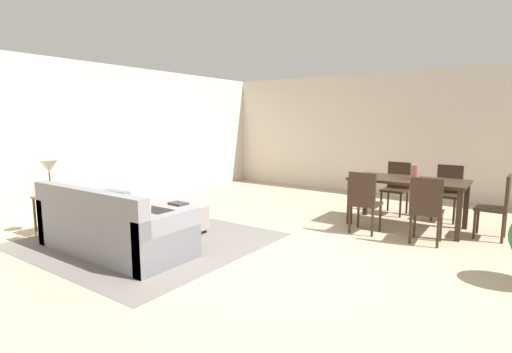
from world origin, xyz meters
TOP-DOWN VIEW (x-y plane):
  - ground_plane at (0.00, 0.00)m, footprint 10.80×10.80m
  - wall_back at (0.00, 5.00)m, footprint 9.00×0.12m
  - wall_left at (-4.50, 0.50)m, footprint 0.12×11.00m
  - area_rug at (-2.14, -0.34)m, footprint 3.00×2.80m
  - couch at (-2.13, -0.92)m, footprint 2.12×0.91m
  - ottoman_table at (-2.15, 0.19)m, footprint 0.96×0.48m
  - side_table at (-3.49, -0.96)m, footprint 0.40×0.40m
  - table_lamp at (-3.49, -0.96)m, footprint 0.26×0.26m
  - dining_table at (0.62, 2.47)m, footprint 1.69×0.87m
  - dining_chair_near_left at (0.20, 1.70)m, footprint 0.40×0.40m
  - dining_chair_near_right at (1.06, 1.69)m, footprint 0.43×0.43m
  - dining_chair_far_left at (0.24, 3.26)m, footprint 0.43×0.43m
  - dining_chair_far_right at (1.07, 3.29)m, footprint 0.42×0.42m
  - dining_chair_head_east at (1.84, 2.50)m, footprint 0.41×0.41m
  - vase_centerpiece at (0.71, 2.49)m, footprint 0.12×0.12m
  - book_on_ottoman at (-2.11, 0.22)m, footprint 0.27×0.22m

SIDE VIEW (x-z plane):
  - ground_plane at x=0.00m, z-range 0.00..0.00m
  - area_rug at x=-2.14m, z-range 0.00..0.01m
  - ottoman_table at x=-2.15m, z-range 0.03..0.44m
  - couch at x=-2.13m, z-range -0.14..0.72m
  - book_on_ottoman at x=-2.11m, z-range 0.41..0.44m
  - side_table at x=-3.49m, z-range 0.17..0.75m
  - dining_chair_near_left at x=0.20m, z-range 0.06..0.98m
  - dining_chair_near_right at x=1.06m, z-range 0.06..0.98m
  - dining_chair_far_left at x=0.24m, z-range 0.06..0.98m
  - dining_chair_far_right at x=1.07m, z-range 0.06..0.98m
  - dining_chair_head_east at x=1.84m, z-range 0.06..0.98m
  - dining_table at x=0.62m, z-range 0.29..1.05m
  - vase_centerpiece at x=0.71m, z-range 0.76..0.98m
  - table_lamp at x=-3.49m, z-range 0.73..1.25m
  - wall_back at x=0.00m, z-range 0.00..2.70m
  - wall_left at x=-4.50m, z-range 0.00..2.70m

